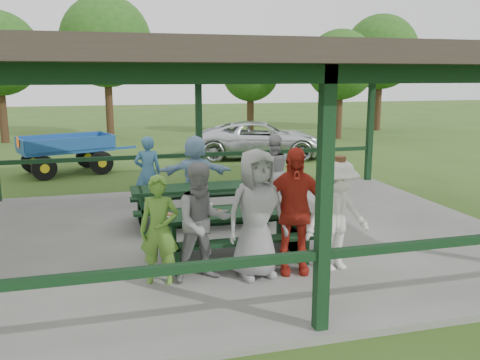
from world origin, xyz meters
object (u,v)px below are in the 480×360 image
object	(u,v)px
contestant_white_fedora	(337,215)
contestant_grey_mid	(256,214)
picnic_table_near	(234,228)
contestant_green	(159,230)
farm_trailer	(67,153)
spectator_blue	(148,172)
contestant_grey_left	(203,222)
pickup_truck	(261,140)
picnic_table_far	(200,200)
contestant_red	(293,211)
spectator_lblue	(195,175)
spectator_grey	(273,172)

from	to	relation	value
contestant_white_fedora	contestant_grey_mid	bearing A→B (deg)	170.40
contestant_white_fedora	picnic_table_near	bearing A→B (deg)	137.86
picnic_table_near	contestant_green	xyz separation A→B (m)	(-1.26, -0.77, 0.30)
contestant_white_fedora	farm_trailer	bearing A→B (deg)	107.45
picnic_table_near	spectator_blue	distance (m)	3.62
picnic_table_near	contestant_grey_left	bearing A→B (deg)	-128.60
contestant_grey_mid	pickup_truck	bearing A→B (deg)	63.78
picnic_table_far	contestant_white_fedora	bearing A→B (deg)	-62.67
picnic_table_near	contestant_green	size ratio (longest dim) A/B	1.53
contestant_green	contestant_red	bearing A→B (deg)	14.72
picnic_table_far	spectator_blue	distance (m)	1.73
spectator_lblue	contestant_red	bearing A→B (deg)	112.36
contestant_red	picnic_table_far	bearing A→B (deg)	117.65
contestant_white_fedora	spectator_lblue	bearing A→B (deg)	104.76
picnic_table_far	picnic_table_near	bearing A→B (deg)	-85.27
spectator_lblue	pickup_truck	xyz separation A→B (m)	(3.74, 7.37, -0.27)
contestant_red	spectator_grey	distance (m)	3.77
contestant_green	contestant_grey_left	world-z (taller)	contestant_grey_left
spectator_lblue	spectator_blue	xyz separation A→B (m)	(-0.93, 0.72, -0.04)
contestant_grey_left	picnic_table_far	bearing A→B (deg)	72.45
contestant_grey_left	pickup_truck	xyz separation A→B (m)	(4.26, 10.93, -0.28)
picnic_table_far	spectator_lblue	xyz separation A→B (m)	(0.03, 0.73, 0.36)
spectator_blue	contestant_grey_mid	bearing A→B (deg)	105.74
contestant_grey_mid	farm_trailer	bearing A→B (deg)	99.86
contestant_red	farm_trailer	world-z (taller)	contestant_red
contestant_green	farm_trailer	distance (m)	9.65
picnic_table_far	spectator_lblue	distance (m)	0.82
picnic_table_near	pickup_truck	size ratio (longest dim) A/B	0.49
picnic_table_near	contestant_white_fedora	world-z (taller)	contestant_white_fedora
picnic_table_far	contestant_grey_left	distance (m)	2.89
farm_trailer	spectator_grey	bearing A→B (deg)	-70.42
picnic_table_near	spectator_lblue	distance (m)	2.76
picnic_table_near	contestant_white_fedora	xyz separation A→B (m)	(1.36, -0.94, 0.37)
contestant_grey_left	farm_trailer	world-z (taller)	contestant_grey_left
contestant_green	picnic_table_near	bearing A→B (deg)	49.31
picnic_table_far	spectator_blue	world-z (taller)	spectator_blue
contestant_grey_left	contestant_red	distance (m)	1.34
contestant_grey_mid	spectator_blue	size ratio (longest dim) A/B	1.17
picnic_table_far	contestant_green	xyz separation A→B (m)	(-1.10, -2.77, 0.29)
contestant_grey_left	contestant_red	bearing A→B (deg)	-9.91
picnic_table_far	contestant_white_fedora	size ratio (longest dim) A/B	1.55
contestant_red	spectator_lblue	distance (m)	3.70
picnic_table_far	contestant_red	xyz separation A→B (m)	(0.85, -2.88, 0.46)
contestant_red	farm_trailer	bearing A→B (deg)	122.76
spectator_grey	pickup_truck	bearing A→B (deg)	-102.29
picnic_table_far	farm_trailer	world-z (taller)	farm_trailer
spectator_blue	contestant_green	bearing A→B (deg)	87.86
contestant_red	picnic_table_near	bearing A→B (deg)	138.98
contestant_grey_mid	spectator_blue	bearing A→B (deg)	96.49
contestant_grey_left	contestant_grey_mid	world-z (taller)	contestant_grey_mid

